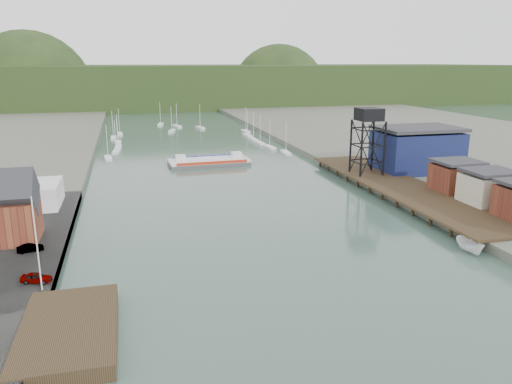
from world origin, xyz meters
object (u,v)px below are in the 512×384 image
chain_ferry (209,162)px  motorboat (470,246)px  lift_tower (369,118)px  car_west_a (36,278)px

chain_ferry → motorboat: 82.78m
lift_tower → chain_ferry: size_ratio=0.69×
lift_tower → motorboat: (-5.88, -47.36, -14.54)m
lift_tower → motorboat: size_ratio=2.78×
lift_tower → car_west_a: bearing=-146.6°
chain_ferry → motorboat: chain_ferry is taller
car_west_a → lift_tower: bearing=-41.4°
motorboat → car_west_a: car_west_a is taller
lift_tower → motorboat: lift_tower is taller
lift_tower → motorboat: bearing=-97.1°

